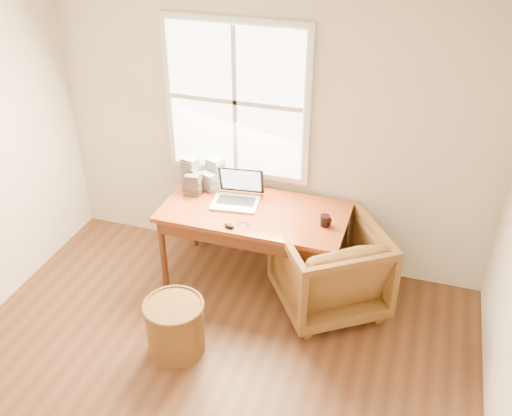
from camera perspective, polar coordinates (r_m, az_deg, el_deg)
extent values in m
cube|color=white|center=(2.62, -12.84, 14.87)|extent=(4.00, 4.50, 0.02)
cube|color=beige|center=(5.03, 1.48, 7.79)|extent=(4.00, 0.02, 2.60)
cube|color=silver|center=(4.99, -1.98, 10.67)|extent=(1.32, 0.05, 1.42)
cube|color=white|center=(4.96, -2.10, 10.55)|extent=(1.20, 0.02, 1.30)
cube|color=silver|center=(4.95, -2.14, 10.51)|extent=(0.04, 0.02, 1.30)
cube|color=silver|center=(4.95, -2.14, 10.51)|extent=(1.20, 0.02, 0.04)
cube|color=brown|center=(4.91, -0.14, -0.38)|extent=(1.60, 0.80, 0.04)
imported|color=brown|center=(4.86, 7.36, -5.96)|extent=(1.17, 1.18, 0.78)
cylinder|color=brown|center=(4.56, -8.08, -11.73)|extent=(0.58, 0.58, 0.45)
ellipsoid|color=black|center=(4.67, -2.70, -1.77)|extent=(0.11, 0.08, 0.03)
cylinder|color=black|center=(4.70, 6.91, -1.26)|extent=(0.11, 0.11, 0.09)
cube|color=silver|center=(5.21, -4.08, 3.58)|extent=(0.17, 0.16, 0.28)
cube|color=#232327|center=(5.12, -6.29, 2.44)|extent=(0.14, 0.13, 0.20)
cube|color=#A2A1AE|center=(5.19, -6.54, 3.47)|extent=(0.16, 0.15, 0.31)
cube|color=#ADB1B9|center=(5.19, -4.64, 2.76)|extent=(0.18, 0.17, 0.17)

